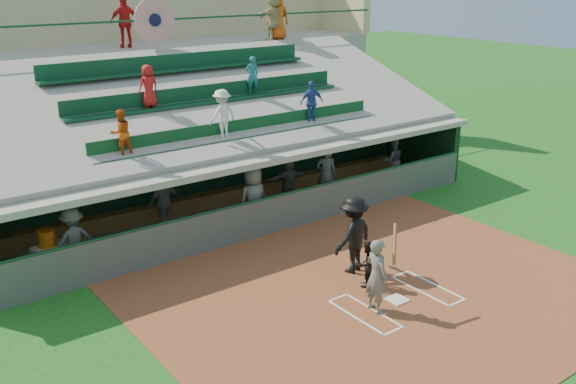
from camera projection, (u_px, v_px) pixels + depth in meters
ground at (397, 301)px, 14.79m from camera, size 100.00×100.00×0.00m
dirt_slab at (382, 292)px, 15.16m from camera, size 11.00×9.00×0.02m
home_plate at (397, 300)px, 14.77m from camera, size 0.43×0.43×0.03m
batters_box_chalk at (397, 300)px, 14.78m from camera, size 2.65×1.85×0.01m
dugout_floor at (240, 215)px, 19.91m from camera, size 16.00×3.50×0.04m
concourse_slab at (143, 107)px, 24.29m from camera, size 20.00×3.00×4.60m
grandstand at (180, 123)px, 22.03m from camera, size 20.40×10.40×7.80m
batter_at_plate at (377, 275)px, 14.06m from camera, size 0.85×0.74×1.95m
catcher at (367, 264)px, 15.27m from camera, size 0.57×0.45×1.14m
home_umpire at (353, 234)px, 15.91m from camera, size 1.40×0.99×1.98m
dugout_bench at (217, 198)px, 20.65m from camera, size 15.02×1.00×0.45m
white_table at (53, 260)px, 15.94m from camera, size 0.98×0.83×0.74m
water_cooler at (47, 238)px, 15.75m from camera, size 0.42×0.42×0.42m
dugout_player_a at (73, 240)px, 15.98m from camera, size 1.12×0.70×1.65m
dugout_player_b at (164, 203)px, 18.33m from camera, size 1.06×0.51×1.76m
dugout_player_c at (254, 199)px, 18.40m from camera, size 0.99×0.69×1.93m
dugout_player_d at (288, 179)px, 20.72m from camera, size 1.49×0.62×1.56m
dugout_player_e at (326, 174)px, 20.83m from camera, size 0.79×0.73×1.82m
dugout_player_f at (393, 160)px, 22.77m from camera, size 0.94×0.86×1.57m
trash_bin at (276, 28)px, 25.70m from camera, size 0.59×0.59×0.88m
concourse_staff_a at (125, 22)px, 22.60m from camera, size 1.11×0.61×1.80m
concourse_staff_b at (278, 16)px, 25.19m from camera, size 1.01×0.82×1.80m
concourse_staff_c at (274, 17)px, 25.03m from camera, size 1.68×0.66×1.77m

